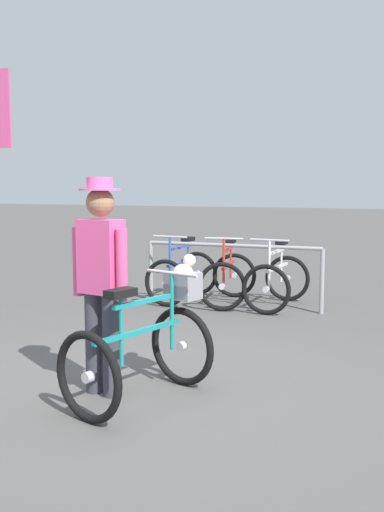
% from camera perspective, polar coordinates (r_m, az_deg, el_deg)
% --- Properties ---
extents(ground_plane, '(80.00, 80.00, 0.00)m').
position_cam_1_polar(ground_plane, '(4.99, -4.44, -12.59)').
color(ground_plane, '#514F4C').
extents(bike_rack_rail, '(2.51, 0.09, 0.88)m').
position_cam_1_polar(bike_rack_rail, '(8.04, 3.90, -0.48)').
color(bike_rack_rail, '#99999E').
rests_on(bike_rack_rail, ground).
extents(racked_bike_blue, '(0.73, 1.12, 0.97)m').
position_cam_1_polar(racked_bike_blue, '(8.51, -0.93, -1.89)').
color(racked_bike_blue, black).
rests_on(racked_bike_blue, ground).
extents(racked_bike_red, '(0.82, 1.19, 0.97)m').
position_cam_1_polar(racked_bike_red, '(8.27, 3.56, -2.15)').
color(racked_bike_red, black).
rests_on(racked_bike_red, ground).
extents(racked_bike_white, '(0.71, 1.12, 0.97)m').
position_cam_1_polar(racked_bike_white, '(8.09, 8.29, -2.41)').
color(racked_bike_white, black).
rests_on(racked_bike_white, ground).
extents(featured_bicycle, '(0.94, 1.25, 1.09)m').
position_cam_1_polar(featured_bicycle, '(4.62, -4.12, -7.89)').
color(featured_bicycle, black).
rests_on(featured_bicycle, ground).
extents(person_with_featured_bike, '(0.52, 0.32, 1.72)m').
position_cam_1_polar(person_with_featured_bike, '(4.65, -8.81, -2.04)').
color(person_with_featured_bike, '#383842').
rests_on(person_with_featured_bike, ground).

